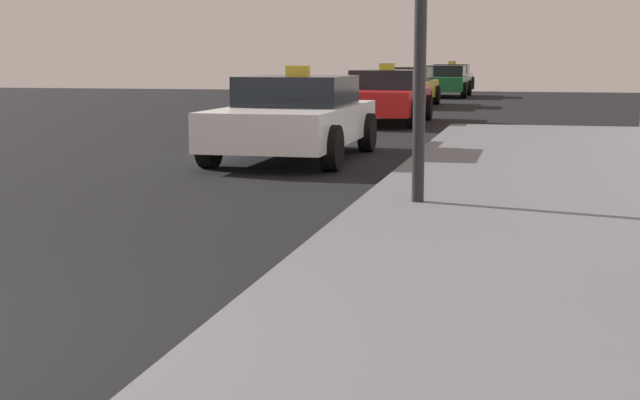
% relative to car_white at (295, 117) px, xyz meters
% --- Properties ---
extents(car_white, '(2.01, 4.28, 1.43)m').
position_rel_car_white_xyz_m(car_white, '(0.00, 0.00, 0.00)').
color(car_white, white).
rests_on(car_white, ground_plane).
extents(car_red, '(1.93, 4.36, 1.43)m').
position_rel_car_white_xyz_m(car_red, '(0.14, 7.96, -0.00)').
color(car_red, red).
rests_on(car_red, ground_plane).
extents(car_yellow, '(1.95, 4.38, 1.27)m').
position_rel_car_white_xyz_m(car_yellow, '(-0.45, 15.95, -0.00)').
color(car_yellow, yellow).
rests_on(car_yellow, ground_plane).
extents(car_green, '(1.98, 4.40, 1.27)m').
position_rel_car_white_xyz_m(car_green, '(0.10, 23.64, -0.00)').
color(car_green, '#196638').
rests_on(car_green, ground_plane).
extents(car_silver, '(2.07, 4.14, 1.43)m').
position_rel_car_white_xyz_m(car_silver, '(-0.32, 31.74, -0.00)').
color(car_silver, '#B7B7BF').
rests_on(car_silver, ground_plane).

